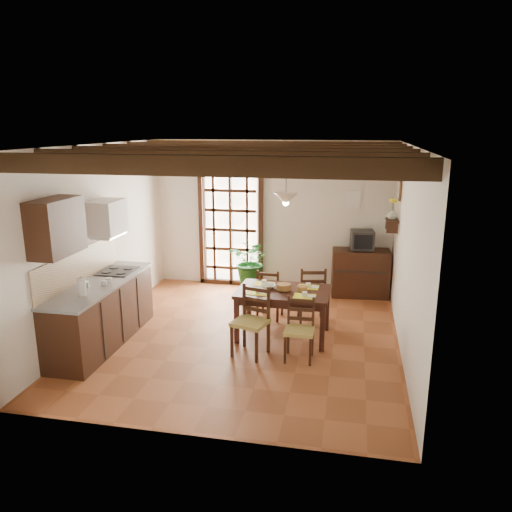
% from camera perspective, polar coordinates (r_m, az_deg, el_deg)
% --- Properties ---
extents(ground_plane, '(5.00, 5.00, 0.00)m').
position_cam_1_polar(ground_plane, '(7.56, -1.35, -9.19)').
color(ground_plane, brown).
extents(room_shell, '(4.52, 5.02, 2.81)m').
position_cam_1_polar(room_shell, '(7.02, -1.44, 4.49)').
color(room_shell, silver).
rests_on(room_shell, ground_plane).
extents(ceiling_beams, '(4.50, 4.34, 0.20)m').
position_cam_1_polar(ceiling_beams, '(6.91, -1.49, 11.63)').
color(ceiling_beams, black).
rests_on(ceiling_beams, room_shell).
extents(french_door, '(1.26, 0.11, 2.32)m').
position_cam_1_polar(french_door, '(9.66, -2.89, 3.46)').
color(french_door, white).
rests_on(french_door, ground_plane).
extents(kitchen_counter, '(0.64, 2.25, 1.38)m').
position_cam_1_polar(kitchen_counter, '(7.51, -17.21, -6.14)').
color(kitchen_counter, black).
rests_on(kitchen_counter, ground_plane).
extents(upper_cabinet, '(0.35, 0.80, 0.70)m').
position_cam_1_polar(upper_cabinet, '(6.62, -21.86, 3.10)').
color(upper_cabinet, black).
rests_on(upper_cabinet, room_shell).
extents(range_hood, '(0.38, 0.60, 0.54)m').
position_cam_1_polar(range_hood, '(7.69, -16.64, 4.16)').
color(range_hood, white).
rests_on(range_hood, room_shell).
extents(counter_items, '(0.50, 1.43, 0.25)m').
position_cam_1_polar(counter_items, '(7.43, -17.17, -2.40)').
color(counter_items, black).
rests_on(counter_items, kitchen_counter).
extents(dining_table, '(1.37, 0.90, 0.73)m').
position_cam_1_polar(dining_table, '(7.34, 3.16, -4.60)').
color(dining_table, black).
rests_on(dining_table, ground_plane).
extents(chair_near_left, '(0.54, 0.52, 0.95)m').
position_cam_1_polar(chair_near_left, '(6.90, -0.60, -8.90)').
color(chair_near_left, '#AA9B48').
rests_on(chair_near_left, ground_plane).
extents(chair_near_right, '(0.39, 0.37, 0.84)m').
position_cam_1_polar(chair_near_right, '(6.80, 4.95, -9.63)').
color(chair_near_right, '#AA9B48').
rests_on(chair_near_right, ground_plane).
extents(chair_far_left, '(0.42, 0.40, 0.84)m').
position_cam_1_polar(chair_far_left, '(8.16, 1.59, -5.33)').
color(chair_far_left, '#AA9B48').
rests_on(chair_far_left, ground_plane).
extents(chair_far_right, '(0.50, 0.49, 0.92)m').
position_cam_1_polar(chair_far_right, '(8.06, 6.34, -5.49)').
color(chair_far_right, '#AA9B48').
rests_on(chair_far_right, ground_plane).
extents(table_setting, '(0.98, 0.65, 0.09)m').
position_cam_1_polar(table_setting, '(7.31, 3.17, -3.86)').
color(table_setting, '#FEFF28').
rests_on(table_setting, dining_table).
extents(table_bowl, '(0.22, 0.22, 0.05)m').
position_cam_1_polar(table_bowl, '(7.39, 1.40, -3.47)').
color(table_bowl, white).
rests_on(table_bowl, dining_table).
extents(sideboard, '(1.06, 0.54, 0.87)m').
position_cam_1_polar(sideboard, '(9.34, 11.83, -1.91)').
color(sideboard, black).
rests_on(sideboard, ground_plane).
extents(crt_tv, '(0.44, 0.41, 0.34)m').
position_cam_1_polar(crt_tv, '(9.18, 12.03, 1.82)').
color(crt_tv, black).
rests_on(crt_tv, sideboard).
extents(fuse_box, '(0.25, 0.03, 0.32)m').
position_cam_1_polar(fuse_box, '(9.31, 11.07, 6.36)').
color(fuse_box, white).
rests_on(fuse_box, room_shell).
extents(plant_pot, '(0.32, 0.32, 0.20)m').
position_cam_1_polar(plant_pot, '(9.41, -0.48, -3.55)').
color(plant_pot, maroon).
rests_on(plant_pot, ground_plane).
extents(potted_plant, '(2.40, 2.21, 2.22)m').
position_cam_1_polar(potted_plant, '(9.28, -0.48, -0.85)').
color(potted_plant, '#144C19').
rests_on(potted_plant, ground_plane).
extents(wall_shelf, '(0.20, 0.42, 0.20)m').
position_cam_1_polar(wall_shelf, '(8.50, 15.26, 3.70)').
color(wall_shelf, black).
rests_on(wall_shelf, room_shell).
extents(shelf_vase, '(0.15, 0.15, 0.15)m').
position_cam_1_polar(shelf_vase, '(8.48, 15.33, 4.62)').
color(shelf_vase, '#B2BFB2').
rests_on(shelf_vase, wall_shelf).
extents(shelf_flowers, '(0.14, 0.14, 0.36)m').
position_cam_1_polar(shelf_flowers, '(8.45, 15.42, 6.01)').
color(shelf_flowers, '#FEFF28').
rests_on(shelf_flowers, shelf_vase).
extents(framed_picture, '(0.03, 0.32, 0.32)m').
position_cam_1_polar(framed_picture, '(8.43, 16.08, 7.26)').
color(framed_picture, brown).
rests_on(framed_picture, room_shell).
extents(pendant_lamp, '(0.36, 0.36, 0.84)m').
position_cam_1_polar(pendant_lamp, '(7.10, 3.44, 6.73)').
color(pendant_lamp, black).
rests_on(pendant_lamp, room_shell).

